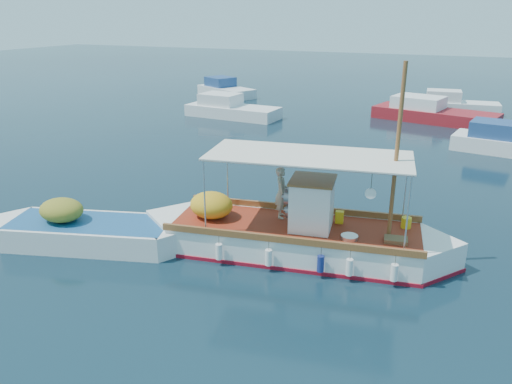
% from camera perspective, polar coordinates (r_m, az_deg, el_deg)
% --- Properties ---
extents(ground, '(160.00, 160.00, 0.00)m').
position_cam_1_polar(ground, '(16.04, 3.02, -6.22)').
color(ground, black).
rests_on(ground, ground).
extents(fishing_caique, '(9.83, 3.71, 6.06)m').
position_cam_1_polar(fishing_caique, '(15.48, 4.23, -5.08)').
color(fishing_caique, white).
rests_on(fishing_caique, ground).
extents(dinghy, '(6.80, 3.29, 1.72)m').
position_cam_1_polar(dinghy, '(16.90, -18.59, -4.54)').
color(dinghy, white).
rests_on(dinghy, ground).
extents(bg_boat_nw, '(6.82, 2.92, 1.80)m').
position_cam_1_polar(bg_boat_nw, '(35.87, -2.96, 9.34)').
color(bg_boat_nw, silver).
rests_on(bg_boat_nw, ground).
extents(bg_boat_n, '(8.49, 4.64, 1.80)m').
position_cam_1_polar(bg_boat_n, '(36.49, 19.38, 8.43)').
color(bg_boat_n, maroon).
rests_on(bg_boat_n, ground).
extents(bg_boat_ne, '(5.67, 3.10, 1.80)m').
position_cam_1_polar(bg_boat_ne, '(29.61, 26.48, 5.00)').
color(bg_boat_ne, silver).
rests_on(bg_boat_ne, ground).
extents(bg_boat_far_w, '(6.14, 4.69, 1.80)m').
position_cam_1_polar(bg_boat_far_w, '(45.12, -3.57, 11.51)').
color(bg_boat_far_w, silver).
rests_on(bg_boat_far_w, ground).
extents(bg_boat_far_n, '(6.19, 2.56, 1.80)m').
position_cam_1_polar(bg_boat_far_n, '(40.24, 21.56, 9.16)').
color(bg_boat_far_n, silver).
rests_on(bg_boat_far_n, ground).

